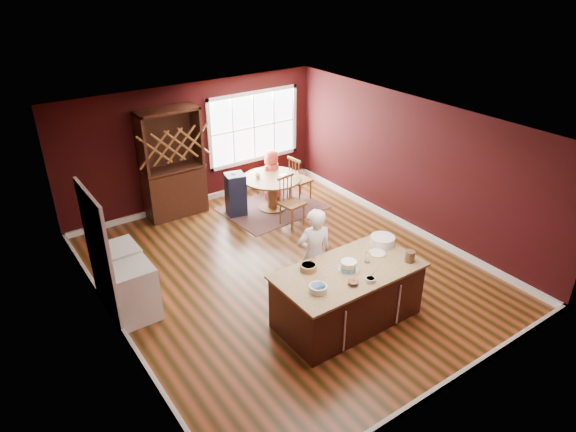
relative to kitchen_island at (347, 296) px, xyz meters
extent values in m
plane|color=brown|center=(0.01, 1.64, -0.44)|extent=(7.00, 7.00, 0.00)
plane|color=white|center=(0.01, 1.64, 2.26)|extent=(7.00, 7.00, 0.00)
plane|color=black|center=(0.01, 5.14, 0.91)|extent=(6.00, 0.00, 6.00)
plane|color=black|center=(0.01, -1.86, 0.91)|extent=(6.00, 0.00, 6.00)
plane|color=black|center=(-2.99, 1.64, 0.91)|extent=(0.00, 7.00, 7.00)
plane|color=black|center=(3.01, 1.64, 0.91)|extent=(0.00, 7.00, 7.00)
cube|color=#3E1C0C|center=(0.00, 0.00, -0.02)|extent=(2.15, 1.09, 0.83)
cube|color=tan|center=(0.00, 0.00, 0.46)|extent=(2.23, 1.17, 0.04)
cylinder|color=brown|center=(1.20, 3.89, -0.42)|extent=(0.60, 0.60, 0.04)
cylinder|color=brown|center=(1.20, 3.89, -0.08)|extent=(0.22, 0.22, 0.67)
cylinder|color=brown|center=(1.20, 3.89, 0.29)|extent=(1.29, 1.29, 0.04)
imported|color=silver|center=(-0.06, 0.76, 0.37)|extent=(0.67, 0.53, 1.62)
cylinder|color=silver|center=(-0.71, -0.17, 0.53)|extent=(0.25, 0.25, 0.10)
cylinder|color=olive|center=(-0.50, 0.34, 0.53)|extent=(0.25, 0.25, 0.09)
cylinder|color=silver|center=(-0.21, -0.33, 0.51)|extent=(0.16, 0.16, 0.06)
cylinder|color=beige|center=(0.05, -0.40, 0.51)|extent=(0.15, 0.15, 0.05)
cylinder|color=silver|center=(0.36, 0.00, 0.56)|extent=(0.08, 0.08, 0.17)
cylinder|color=white|center=(0.65, 0.09, 0.49)|extent=(0.26, 0.26, 0.02)
cylinder|color=white|center=(0.93, 0.26, 0.55)|extent=(0.39, 0.39, 0.13)
cylinder|color=#48351C|center=(0.90, -0.35, 0.57)|extent=(0.15, 0.15, 0.18)
cube|color=brown|center=(1.20, 3.89, -0.43)|extent=(2.21, 1.78, 0.01)
imported|color=#D94337|center=(1.48, 4.32, 0.15)|extent=(0.64, 0.49, 1.17)
cylinder|color=beige|center=(1.46, 3.81, 0.32)|extent=(0.20, 0.20, 0.01)
imported|color=white|center=(0.94, 4.05, 0.36)|extent=(0.14, 0.14, 0.09)
cube|color=black|center=(-0.64, 4.86, 0.72)|extent=(1.27, 0.53, 2.32)
cube|color=white|center=(-2.63, 1.92, 0.02)|extent=(0.63, 0.61, 0.91)
cube|color=white|center=(-2.63, 2.56, 0.03)|extent=(0.65, 0.63, 0.94)
camera|label=1|loc=(-4.38, -4.69, 4.66)|focal=32.00mm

